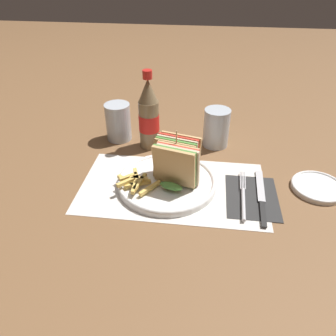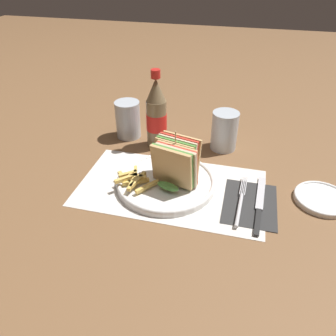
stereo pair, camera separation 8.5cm
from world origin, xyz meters
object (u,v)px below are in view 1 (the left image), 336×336
Objects in this scene: knife at (261,197)px; plate_main at (167,182)px; club_sandwich at (176,162)px; glass_near at (216,130)px; coke_bottle_near at (149,116)px; side_saucer at (318,187)px; glass_far at (118,122)px; fork at (243,199)px.

plate_main is at bearing 176.17° from knife.
club_sandwich is 0.24m from glass_near.
knife is 0.28m from glass_near.
plate_main is at bearing -118.57° from glass_near.
coke_bottle_near is 1.79× the size of side_saucer.
coke_bottle_near is (-0.10, 0.19, 0.03)m from club_sandwich.
club_sandwich is 0.37m from side_saucer.
glass_far reaches higher than knife.
club_sandwich is 1.20× the size of glass_near.
fork is 0.47m from glass_far.
plate_main is 1.17× the size of knife.
fork is at bearing -40.92° from coke_bottle_near.
glass_near is 0.33m from side_saucer.
fork is 0.05m from knife.
knife is (0.22, -0.03, -0.06)m from club_sandwich.
side_saucer is at bearing -19.09° from glass_far.
coke_bottle_near is at bearing -170.66° from glass_near.
club_sandwich reaches higher than glass_near.
side_saucer is (0.26, -0.20, -0.04)m from glass_near.
club_sandwich is 1.06× the size of side_saucer.
plate_main is at bearing 170.10° from fork.
plate_main is 0.24m from knife.
plate_main is 0.26m from glass_near.
club_sandwich is 0.65× the size of knife.
side_saucer is at bearing 4.45° from plate_main.
knife is at bearing 22.01° from fork.
fork is 1.64× the size of glass_far.
glass_near is 0.31m from glass_far.
plate_main is at bearing -175.55° from side_saucer.
plate_main is at bearing -67.81° from coke_bottle_near.
club_sandwich is at bearing 10.61° from plate_main.
side_saucer is (0.39, 0.03, -0.00)m from plate_main.
knife is 0.50m from glass_far.
coke_bottle_near is at bearing 160.75° from side_saucer.
coke_bottle_near is at bearing 141.73° from fork.
club_sandwich is 0.59× the size of coke_bottle_near.
fork is at bearing -15.38° from club_sandwich.
knife is at bearing -31.08° from glass_far.
fork is at bearing -12.55° from plate_main.
glass_far is (-0.31, 0.00, 0.01)m from glass_near.
knife is at bearing -34.71° from coke_bottle_near.
fork is at bearing -157.99° from knife.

